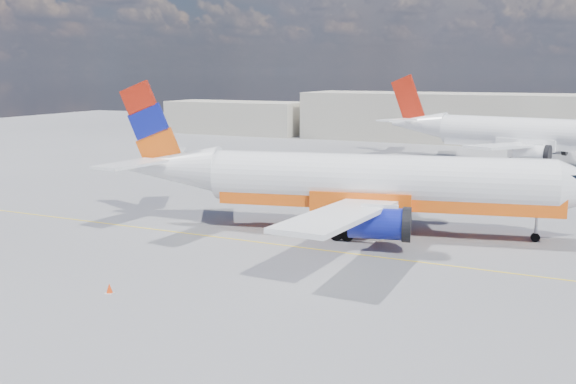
% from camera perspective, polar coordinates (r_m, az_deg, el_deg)
% --- Properties ---
extents(ground, '(240.00, 240.00, 0.00)m').
position_cam_1_polar(ground, '(39.74, 1.19, -6.22)').
color(ground, '#5E5F63').
rests_on(ground, ground).
extents(taxi_line, '(70.00, 0.15, 0.01)m').
position_cam_1_polar(taxi_line, '(42.40, 2.82, -5.14)').
color(taxi_line, yellow).
rests_on(taxi_line, ground).
extents(terminal_main, '(70.00, 14.00, 8.00)m').
position_cam_1_polar(terminal_main, '(110.60, 19.54, 6.13)').
color(terminal_main, '#B6AF9D').
rests_on(terminal_main, ground).
extents(terminal_annex, '(26.00, 10.00, 6.00)m').
position_cam_1_polar(terminal_annex, '(122.95, -4.64, 6.62)').
color(terminal_annex, '#B6AF9D').
rests_on(terminal_annex, ground).
extents(main_jet, '(36.47, 28.08, 11.00)m').
position_cam_1_polar(main_jet, '(46.39, 6.59, 0.82)').
color(main_jet, white).
rests_on(main_jet, ground).
extents(second_jet, '(37.05, 28.83, 11.19)m').
position_cam_1_polar(second_jet, '(86.81, 20.61, 4.81)').
color(second_jet, white).
rests_on(second_jet, ground).
extents(traffic_cone, '(0.40, 0.40, 0.55)m').
position_cam_1_polar(traffic_cone, '(35.49, -15.59, -8.25)').
color(traffic_cone, white).
rests_on(traffic_cone, ground).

